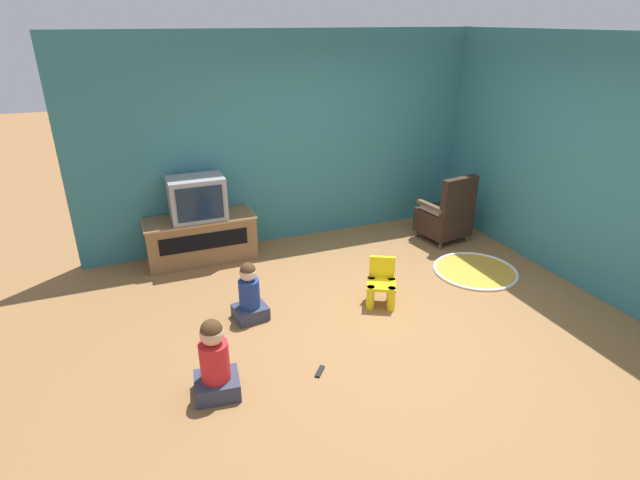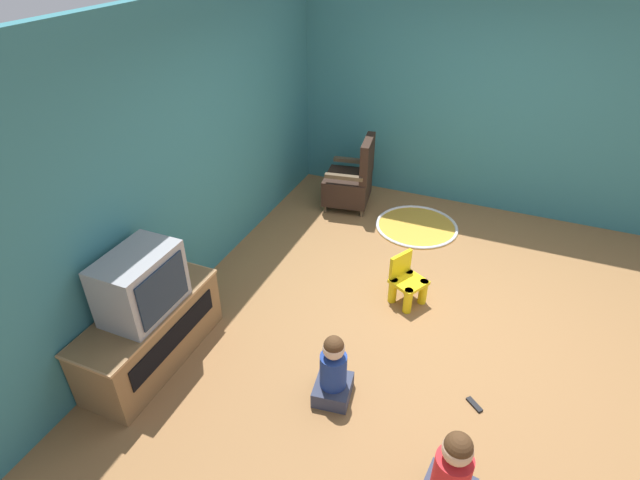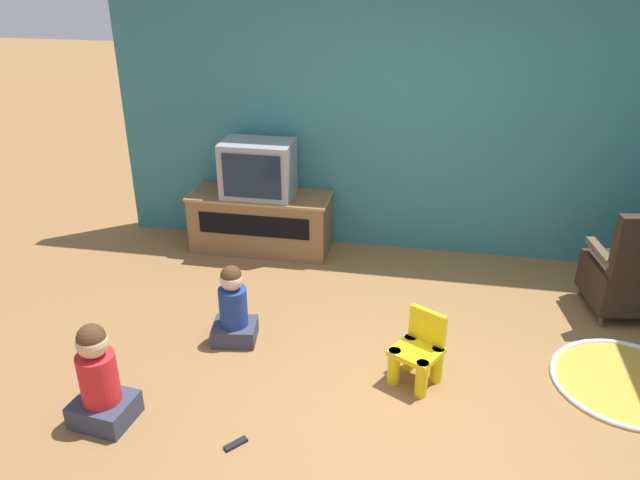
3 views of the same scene
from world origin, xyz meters
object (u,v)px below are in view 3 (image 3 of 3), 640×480
object	(u,v)px
tv_cabinet	(261,221)
black_armchair	(631,275)
child_watching_center	(99,381)
yellow_kid_chair	(418,355)
television	(258,169)
child_watching_left	(233,309)
remote_control	(236,444)

from	to	relation	value
tv_cabinet	black_armchair	bearing A→B (deg)	-11.09
black_armchair	child_watching_center	size ratio (longest dim) A/B	1.34
yellow_kid_chair	child_watching_center	world-z (taller)	child_watching_center
tv_cabinet	television	world-z (taller)	television
child_watching_left	child_watching_center	distance (m)	1.13
television	child_watching_center	size ratio (longest dim) A/B	0.93
child_watching_center	television	bearing A→B (deg)	89.99
remote_control	child_watching_left	bearing A→B (deg)	58.14
yellow_kid_chair	child_watching_left	distance (m)	1.39
tv_cabinet	child_watching_left	size ratio (longest dim) A/B	2.13
black_armchair	child_watching_left	bearing A→B (deg)	8.32
yellow_kid_chair	remote_control	xyz separation A→B (m)	(-1.03, -0.83, -0.20)
television	black_armchair	size ratio (longest dim) A/B	0.69
yellow_kid_chair	child_watching_center	xyz separation A→B (m)	(-1.91, -0.76, 0.10)
black_armchair	yellow_kid_chair	bearing A→B (deg)	26.84
remote_control	yellow_kid_chair	bearing A→B (deg)	-10.84
black_armchair	remote_control	bearing A→B (deg)	28.01
child_watching_center	remote_control	world-z (taller)	child_watching_center
tv_cabinet	child_watching_center	xyz separation A→B (m)	(-0.32, -2.55, 0.01)
child_watching_center	tv_cabinet	bearing A→B (deg)	90.05
child_watching_left	black_armchair	bearing A→B (deg)	9.22
child_watching_left	remote_control	size ratio (longest dim) A/B	4.41
television	remote_control	size ratio (longest dim) A/B	4.60
black_armchair	child_watching_center	xyz separation A→B (m)	(-3.51, -1.92, -0.05)
black_armchair	remote_control	xyz separation A→B (m)	(-2.64, -1.99, -0.35)
tv_cabinet	black_armchair	world-z (taller)	black_armchair
black_armchair	yellow_kid_chair	size ratio (longest dim) A/B	1.87
child_watching_left	remote_control	distance (m)	1.14
remote_control	television	bearing A→B (deg)	52.55
television	yellow_kid_chair	size ratio (longest dim) A/B	1.30
black_armchair	child_watching_center	bearing A→B (deg)	19.72
black_armchair	television	bearing A→B (deg)	-19.68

